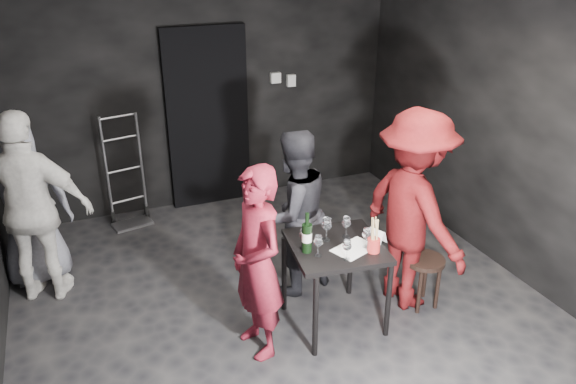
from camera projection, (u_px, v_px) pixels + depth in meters
name	position (u px, v px, depth m)	size (l,w,h in m)	color
floor	(287.00, 311.00, 4.89)	(4.50, 5.00, 0.02)	black
wall_back	(205.00, 92.00, 6.43)	(4.50, 0.04, 2.70)	black
wall_right	(516.00, 133.00, 5.10)	(0.04, 5.00, 2.70)	black
doorway	(208.00, 119.00, 6.50)	(0.95, 0.10, 2.10)	black
wallbox_upper	(275.00, 78.00, 6.64)	(0.12, 0.06, 0.12)	#B7B7B2
wallbox_lower	(291.00, 80.00, 6.73)	(0.10, 0.06, 0.14)	#B7B7B2
hand_truck	(129.00, 204.00, 6.32)	(0.42, 0.35, 1.26)	#B2B2B7
tasting_table	(336.00, 255.00, 4.50)	(0.72, 0.72, 0.75)	black
stool	(424.00, 268.00, 4.83)	(0.34, 0.34, 0.47)	black
server_red	(257.00, 261.00, 4.15)	(0.58, 0.38, 1.58)	maroon
woman_black	(293.00, 212.00, 4.92)	(0.75, 0.41, 1.54)	#232328
man_maroon	(415.00, 195.00, 4.63)	(1.33, 0.62, 2.07)	#5F0F11
bystander_cream	(30.00, 195.00, 4.71)	(1.17, 0.56, 2.00)	white
bystander_grey	(26.00, 202.00, 5.04)	(0.78, 0.43, 1.60)	gray
tasting_mat	(354.00, 248.00, 4.39)	(0.33, 0.22, 0.00)	white
wine_glass_a	(318.00, 245.00, 4.26)	(0.07, 0.07, 0.19)	white
wine_glass_b	(303.00, 238.00, 4.37)	(0.07, 0.07, 0.18)	white
wine_glass_c	(327.00, 228.00, 4.47)	(0.08, 0.08, 0.22)	white
wine_glass_d	(347.00, 249.00, 4.21)	(0.07, 0.07, 0.18)	white
wine_glass_e	(366.00, 237.00, 4.37)	(0.07, 0.07, 0.18)	white
wine_glass_f	(346.00, 226.00, 4.53)	(0.07, 0.07, 0.20)	white
wine_bottle	(307.00, 237.00, 4.30)	(0.08, 0.08, 0.33)	black
breadstick_cup	(374.00, 236.00, 4.30)	(0.10, 0.10, 0.31)	red
reserved_card	(376.00, 236.00, 4.48)	(0.08, 0.14, 0.10)	white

